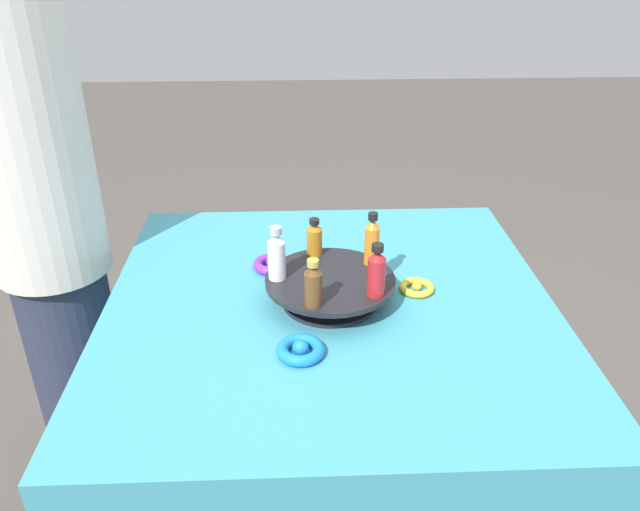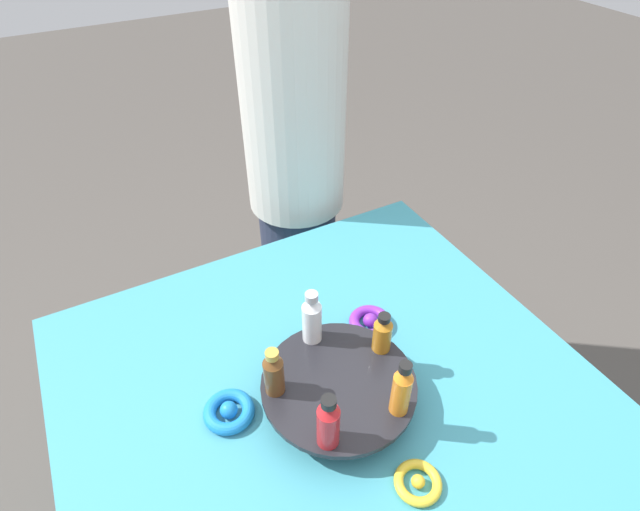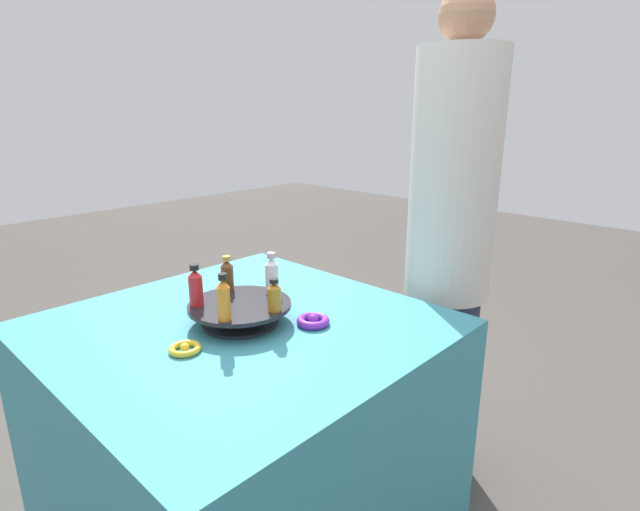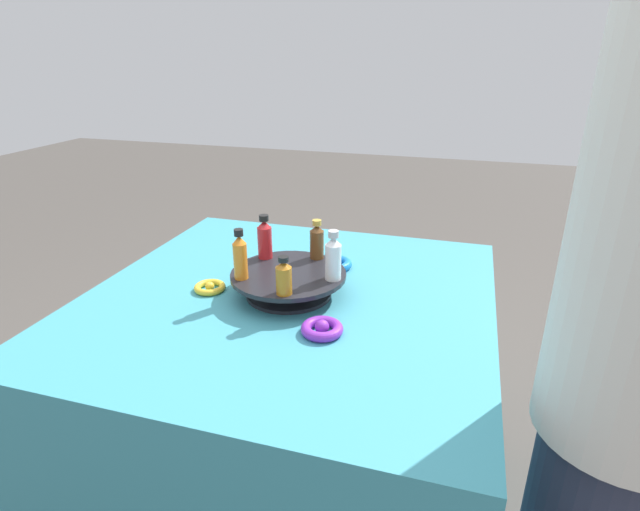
# 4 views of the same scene
# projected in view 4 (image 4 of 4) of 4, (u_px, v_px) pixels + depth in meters

# --- Properties ---
(ground_plane) EXTENTS (12.00, 12.00, 0.00)m
(ground_plane) POSITION_uv_depth(u_px,v_px,m) (295.00, 508.00, 1.66)
(ground_plane) COLOR #4C4742
(party_table) EXTENTS (1.07, 1.07, 0.80)m
(party_table) POSITION_uv_depth(u_px,v_px,m) (292.00, 412.00, 1.51)
(party_table) COLOR teal
(party_table) RESTS_ON ground_plane
(display_stand) EXTENTS (0.31, 0.31, 0.07)m
(display_stand) POSITION_uv_depth(u_px,v_px,m) (289.00, 281.00, 1.34)
(display_stand) COLOR black
(display_stand) RESTS_ON party_table
(bottle_red) EXTENTS (0.04, 0.04, 0.13)m
(bottle_red) POSITION_uv_depth(u_px,v_px,m) (265.00, 238.00, 1.40)
(bottle_red) COLOR #B21E23
(bottle_red) RESTS_ON display_stand
(bottle_orange) EXTENTS (0.04, 0.04, 0.13)m
(bottle_orange) POSITION_uv_depth(u_px,v_px,m) (240.00, 256.00, 1.27)
(bottle_orange) COLOR orange
(bottle_orange) RESTS_ON display_stand
(bottle_amber) EXTENTS (0.04, 0.04, 0.10)m
(bottle_amber) POSITION_uv_depth(u_px,v_px,m) (284.00, 277.00, 1.20)
(bottle_amber) COLOR #AD6B19
(bottle_amber) RESTS_ON display_stand
(bottle_clear) EXTENTS (0.04, 0.04, 0.13)m
(bottle_clear) POSITION_uv_depth(u_px,v_px,m) (333.00, 257.00, 1.27)
(bottle_clear) COLOR silver
(bottle_clear) RESTS_ON display_stand
(bottle_brown) EXTENTS (0.04, 0.04, 0.11)m
(bottle_brown) POSITION_uv_depth(u_px,v_px,m) (317.00, 241.00, 1.40)
(bottle_brown) COLOR brown
(bottle_brown) RESTS_ON display_stand
(ribbon_bow_purple) EXTENTS (0.10, 0.10, 0.03)m
(ribbon_bow_purple) POSITION_uv_depth(u_px,v_px,m) (322.00, 328.00, 1.16)
(ribbon_bow_purple) COLOR purple
(ribbon_bow_purple) RESTS_ON party_table
(ribbon_bow_blue) EXTENTS (0.10, 0.10, 0.04)m
(ribbon_bow_blue) POSITION_uv_depth(u_px,v_px,m) (335.00, 264.00, 1.51)
(ribbon_bow_blue) COLOR blue
(ribbon_bow_blue) RESTS_ON party_table
(ribbon_bow_gold) EXTENTS (0.09, 0.09, 0.02)m
(ribbon_bow_gold) POSITION_uv_depth(u_px,v_px,m) (210.00, 287.00, 1.37)
(ribbon_bow_gold) COLOR gold
(ribbon_bow_gold) RESTS_ON party_table
(person_figure) EXTENTS (0.31, 0.31, 1.80)m
(person_figure) POSITION_uv_depth(u_px,v_px,m) (637.00, 360.00, 0.87)
(person_figure) COLOR #282D42
(person_figure) RESTS_ON ground_plane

